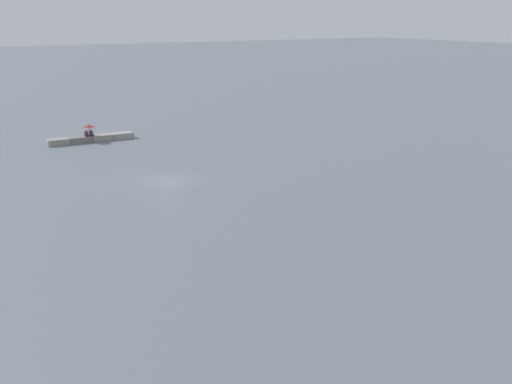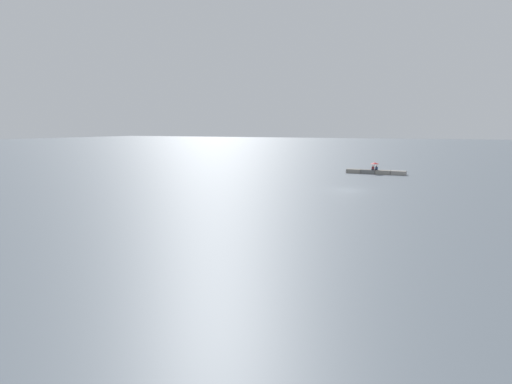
{
  "view_description": "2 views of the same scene",
  "coord_description": "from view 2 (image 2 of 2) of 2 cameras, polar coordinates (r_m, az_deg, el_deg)",
  "views": [
    {
      "loc": [
        21.24,
        48.8,
        13.59
      ],
      "look_at": [
        -2.07,
        11.06,
        1.3
      ],
      "focal_mm": 45.2,
      "sensor_mm": 36.0,
      "label": 1
    },
    {
      "loc": [
        -11.03,
        51.37,
        7.65
      ],
      "look_at": [
        6.17,
        13.83,
        1.32
      ],
      "focal_mm": 29.74,
      "sensor_mm": 36.0,
      "label": 2
    }
  ],
  "objects": [
    {
      "name": "ground_plane",
      "position": [
        53.1,
        12.37,
        0.22
      ],
      "size": [
        500.0,
        500.0,
        0.0
      ],
      "primitive_type": "plane",
      "color": "slate"
    },
    {
      "name": "person_seated_maroon_right",
      "position": [
        72.77,
        15.45,
        3.08
      ],
      "size": [
        0.4,
        0.6,
        0.73
      ],
      "rotation": [
        0.0,
        0.0,
        0.01
      ],
      "color": "#1E2333",
      "rests_on": "seawall_pier"
    },
    {
      "name": "person_seated_blue_left",
      "position": [
        72.8,
        15.9,
        3.07
      ],
      "size": [
        0.4,
        0.6,
        0.73
      ],
      "rotation": [
        0.0,
        0.0,
        0.01
      ],
      "color": "#1E2333",
      "rests_on": "seawall_pier"
    },
    {
      "name": "seawall_pier",
      "position": [
        72.86,
        15.8,
        2.61
      ],
      "size": [
        9.59,
        1.48,
        0.65
      ],
      "color": "gray",
      "rests_on": "ground_plane"
    },
    {
      "name": "umbrella_open_red",
      "position": [
        72.68,
        15.7,
        3.75
      ],
      "size": [
        1.39,
        1.39,
        1.3
      ],
      "color": "black",
      "rests_on": "seawall_pier"
    }
  ]
}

